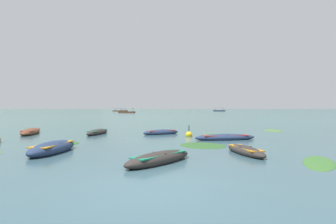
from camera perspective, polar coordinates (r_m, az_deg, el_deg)
ground_plane at (r=1507.00m, az=-0.70°, el=0.69°), size 6000.00×6000.00×0.00m
mountain_1 at (r=2691.66m, az=-22.43°, el=7.14°), size 2477.85×2477.85×607.23m
mountain_2 at (r=2231.46m, az=0.10°, el=6.56°), size 1792.17×1792.17×454.59m
mountain_3 at (r=2686.22m, az=20.84°, el=6.23°), size 2264.68×2264.68×520.42m
rowboat_0 at (r=13.82m, az=-23.22°, el=-7.03°), size 1.58×3.78×0.65m
rowboat_1 at (r=22.35m, az=-14.70°, el=-4.15°), size 1.43×3.66×0.50m
rowboat_2 at (r=12.82m, az=16.06°, el=-7.87°), size 1.43×3.23×0.45m
rowboat_3 at (r=18.21m, az=11.98°, el=-5.27°), size 4.24×1.70×0.48m
rowboat_5 at (r=21.60m, az=-1.47°, el=-4.32°), size 3.19×2.30×0.47m
rowboat_6 at (r=24.41m, az=-27.08°, el=-3.75°), size 2.06×4.29×0.56m
rowboat_7 at (r=10.35m, az=-1.84°, el=-9.79°), size 2.95×3.33×0.53m
ferry_0 at (r=188.29m, az=-10.10°, el=0.27°), size 10.38×5.97×2.54m
ferry_1 at (r=122.33m, az=-8.71°, el=0.01°), size 7.66×3.98×2.54m
ferry_2 at (r=194.30m, az=10.75°, el=0.28°), size 8.54×4.34×2.54m
mooring_buoy at (r=20.02m, az=4.46°, el=-4.83°), size 0.51×0.51×0.97m
weed_patch_0 at (r=11.85m, az=29.27°, el=-9.36°), size 2.50×3.34×0.14m
weed_patch_1 at (r=26.93m, az=21.41°, el=-3.68°), size 1.84×2.69×0.14m
weed_patch_2 at (r=21.52m, az=9.25°, el=-4.74°), size 1.28×1.60×0.14m
weed_patch_3 at (r=16.89m, az=-21.45°, el=-6.30°), size 2.33×2.93×0.14m
weed_patch_4 at (r=15.17m, az=7.40°, el=-7.05°), size 3.55×3.61×0.14m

